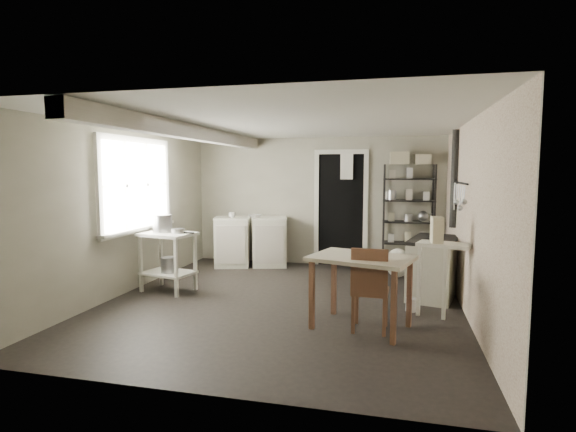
% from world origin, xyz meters
% --- Properties ---
extents(floor, '(5.00, 5.00, 0.00)m').
position_xyz_m(floor, '(0.00, 0.00, 0.00)').
color(floor, black).
rests_on(floor, ground).
extents(ceiling, '(5.00, 5.00, 0.00)m').
position_xyz_m(ceiling, '(0.00, 0.00, 2.30)').
color(ceiling, silver).
rests_on(ceiling, wall_back).
extents(wall_back, '(4.50, 0.02, 2.30)m').
position_xyz_m(wall_back, '(0.00, 2.50, 1.15)').
color(wall_back, '#9E9B87').
rests_on(wall_back, ground).
extents(wall_front, '(4.50, 0.02, 2.30)m').
position_xyz_m(wall_front, '(0.00, -2.50, 1.15)').
color(wall_front, '#9E9B87').
rests_on(wall_front, ground).
extents(wall_left, '(0.02, 5.00, 2.30)m').
position_xyz_m(wall_left, '(-2.25, 0.00, 1.15)').
color(wall_left, '#9E9B87').
rests_on(wall_left, ground).
extents(wall_right, '(0.02, 5.00, 2.30)m').
position_xyz_m(wall_right, '(2.25, 0.00, 1.15)').
color(wall_right, '#9E9B87').
rests_on(wall_right, ground).
extents(window, '(0.12, 1.76, 1.28)m').
position_xyz_m(window, '(-2.22, 0.20, 1.50)').
color(window, silver).
rests_on(window, wall_left).
extents(doorway, '(0.96, 0.10, 2.08)m').
position_xyz_m(doorway, '(0.45, 2.47, 1.00)').
color(doorway, silver).
rests_on(doorway, ground).
extents(ceiling_beam, '(0.18, 5.00, 0.18)m').
position_xyz_m(ceiling_beam, '(-1.20, 0.00, 2.20)').
color(ceiling_beam, silver).
rests_on(ceiling_beam, ceiling).
extents(wallpaper_panel, '(0.01, 5.00, 2.30)m').
position_xyz_m(wallpaper_panel, '(2.24, 0.00, 1.15)').
color(wallpaper_panel, beige).
rests_on(wallpaper_panel, wall_right).
extents(utensil_rail, '(0.06, 1.20, 0.44)m').
position_xyz_m(utensil_rail, '(2.19, 0.60, 1.55)').
color(utensil_rail, '#A7A7A9').
rests_on(utensil_rail, wall_right).
extents(prep_table, '(0.83, 0.66, 0.84)m').
position_xyz_m(prep_table, '(-1.72, 0.16, 0.40)').
color(prep_table, silver).
rests_on(prep_table, ground).
extents(stockpot, '(0.32, 0.32, 0.29)m').
position_xyz_m(stockpot, '(-1.82, 0.21, 0.94)').
color(stockpot, '#A7A7A9').
rests_on(stockpot, prep_table).
extents(saucepan, '(0.24, 0.24, 0.10)m').
position_xyz_m(saucepan, '(-1.54, 0.14, 0.85)').
color(saucepan, '#A7A7A9').
rests_on(saucepan, prep_table).
extents(bucket, '(0.27, 0.27, 0.22)m').
position_xyz_m(bucket, '(-1.69, 0.11, 0.39)').
color(bucket, '#A7A7A9').
rests_on(bucket, prep_table).
extents(base_cabinets, '(1.44, 0.92, 0.88)m').
position_xyz_m(base_cabinets, '(-1.11, 2.06, 0.46)').
color(base_cabinets, beige).
rests_on(base_cabinets, ground).
extents(mixing_bowl, '(0.36, 0.36, 0.07)m').
position_xyz_m(mixing_bowl, '(-1.01, 2.03, 0.95)').
color(mixing_bowl, silver).
rests_on(mixing_bowl, base_cabinets).
extents(counter_cup, '(0.14, 0.14, 0.10)m').
position_xyz_m(counter_cup, '(-1.40, 1.90, 0.97)').
color(counter_cup, silver).
rests_on(counter_cup, base_cabinets).
extents(shelf_rack, '(0.87, 0.37, 1.81)m').
position_xyz_m(shelf_rack, '(1.62, 2.31, 0.95)').
color(shelf_rack, black).
rests_on(shelf_rack, ground).
extents(shelf_jar, '(0.11, 0.11, 0.20)m').
position_xyz_m(shelf_jar, '(1.29, 2.31, 1.37)').
color(shelf_jar, silver).
rests_on(shelf_jar, shelf_rack).
extents(storage_box_a, '(0.32, 0.29, 0.21)m').
position_xyz_m(storage_box_a, '(1.45, 2.32, 2.01)').
color(storage_box_a, beige).
rests_on(storage_box_a, shelf_rack).
extents(storage_box_b, '(0.28, 0.26, 0.16)m').
position_xyz_m(storage_box_b, '(1.82, 2.34, 1.99)').
color(storage_box_b, beige).
rests_on(storage_box_b, shelf_rack).
extents(stove, '(0.79, 1.12, 0.80)m').
position_xyz_m(stove, '(1.92, 0.74, 0.44)').
color(stove, beige).
rests_on(stove, ground).
extents(stovepipe, '(0.11, 0.11, 1.31)m').
position_xyz_m(stovepipe, '(2.21, 1.16, 1.59)').
color(stovepipe, black).
rests_on(stovepipe, stove).
extents(side_ledge, '(0.64, 0.46, 0.89)m').
position_xyz_m(side_ledge, '(1.95, -0.23, 0.43)').
color(side_ledge, silver).
rests_on(side_ledge, ground).
extents(oats_box, '(0.14, 0.21, 0.30)m').
position_xyz_m(oats_box, '(1.87, -0.23, 1.01)').
color(oats_box, beige).
rests_on(oats_box, side_ledge).
extents(work_table, '(1.20, 0.99, 0.79)m').
position_xyz_m(work_table, '(1.06, -0.73, 0.38)').
color(work_table, beige).
rests_on(work_table, ground).
extents(table_cup, '(0.12, 0.12, 0.09)m').
position_xyz_m(table_cup, '(1.21, -0.84, 0.80)').
color(table_cup, silver).
rests_on(table_cup, work_table).
extents(chair, '(0.39, 0.41, 0.91)m').
position_xyz_m(chair, '(1.16, -0.77, 0.48)').
color(chair, brown).
rests_on(chair, ground).
extents(flour_sack, '(0.49, 0.46, 0.47)m').
position_xyz_m(flour_sack, '(1.46, 1.77, 0.24)').
color(flour_sack, white).
rests_on(flour_sack, ground).
extents(floor_crock, '(0.17, 0.17, 0.16)m').
position_xyz_m(floor_crock, '(1.62, -0.00, 0.07)').
color(floor_crock, silver).
rests_on(floor_crock, ground).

